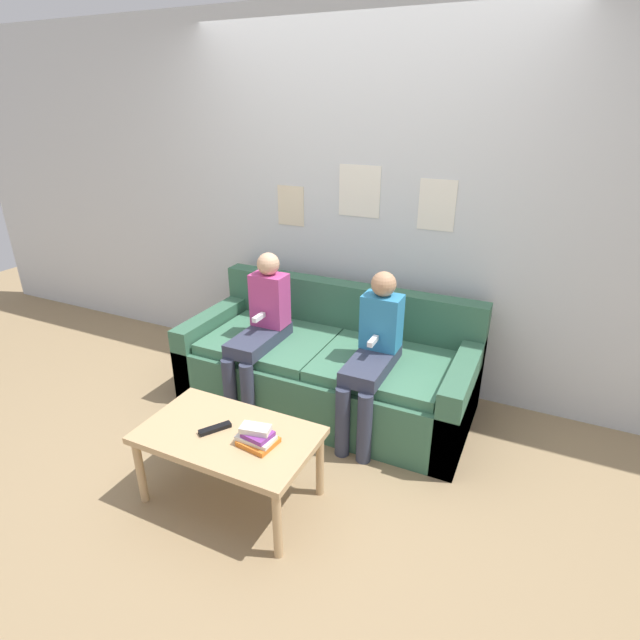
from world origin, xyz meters
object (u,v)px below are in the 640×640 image
at_px(couch, 328,368).
at_px(coffee_table, 228,440).
at_px(person_right, 373,352).
at_px(person_left, 260,327).
at_px(tv_remote, 215,429).

distance_m(couch, coffee_table, 1.10).
bearing_deg(person_right, person_left, 179.85).
bearing_deg(tv_remote, person_right, 92.73).
bearing_deg(couch, person_left, -153.72).
height_order(coffee_table, tv_remote, tv_remote).
bearing_deg(coffee_table, person_right, 62.36).
xyz_separation_m(person_left, person_right, (0.81, -0.00, -0.01)).
bearing_deg(person_left, coffee_table, -68.71).
height_order(couch, person_right, person_right).
xyz_separation_m(coffee_table, tv_remote, (-0.07, -0.01, 0.06)).
xyz_separation_m(coffee_table, person_left, (-0.35, 0.89, 0.21)).
bearing_deg(coffee_table, person_left, 111.29).
relative_size(person_left, person_right, 1.02).
bearing_deg(couch, person_right, -27.84).
relative_size(couch, coffee_table, 2.17).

